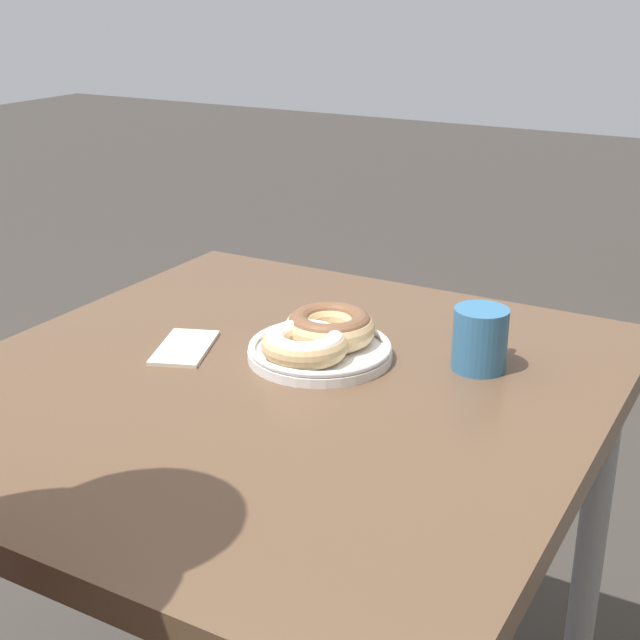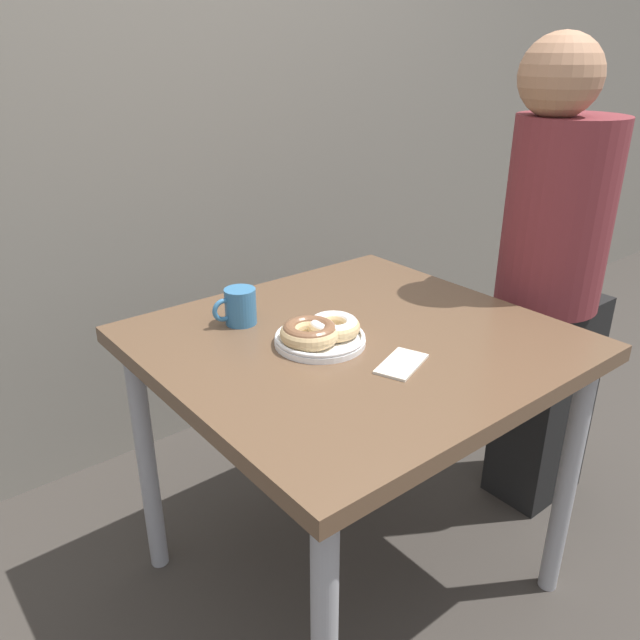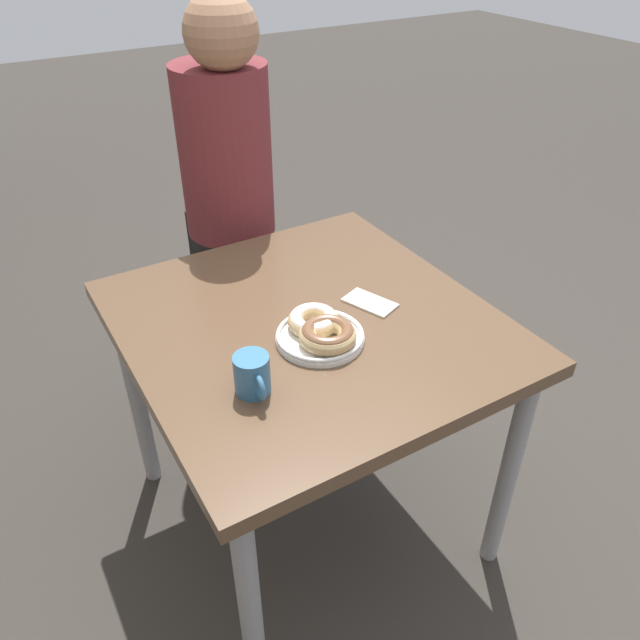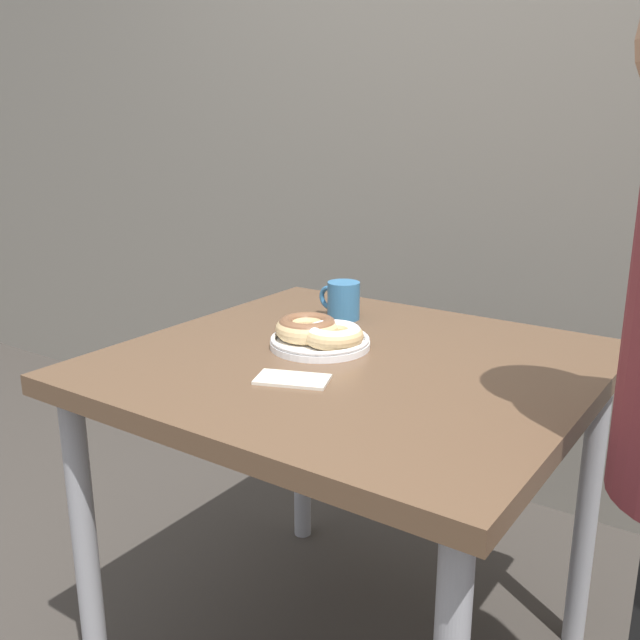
% 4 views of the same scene
% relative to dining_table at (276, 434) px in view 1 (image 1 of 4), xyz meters
% --- Properties ---
extents(dining_table, '(0.93, 0.88, 0.75)m').
position_rel_dining_table_xyz_m(dining_table, '(0.00, 0.00, 0.00)').
color(dining_table, brown).
rests_on(dining_table, ground_plane).
extents(donut_plate, '(0.23, 0.21, 0.06)m').
position_rel_dining_table_xyz_m(donut_plate, '(-0.09, 0.02, 0.12)').
color(donut_plate, white).
rests_on(donut_plate, dining_table).
extents(coffee_mug, '(0.11, 0.08, 0.09)m').
position_rel_dining_table_xyz_m(coffee_mug, '(-0.17, 0.23, 0.13)').
color(coffee_mug, teal).
rests_on(coffee_mug, dining_table).
extents(napkin, '(0.15, 0.12, 0.01)m').
position_rel_dining_table_xyz_m(napkin, '(-0.02, -0.17, 0.09)').
color(napkin, beige).
rests_on(napkin, dining_table).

